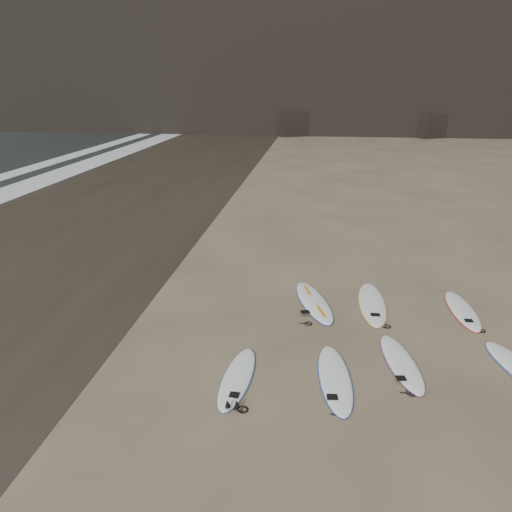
% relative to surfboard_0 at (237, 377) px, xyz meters
% --- Properties ---
extents(ground, '(240.00, 240.00, 0.00)m').
position_rel_surfboard_0_xyz_m(ground, '(4.19, 0.85, -0.04)').
color(ground, '#897559').
rests_on(ground, ground).
extents(wet_sand, '(12.00, 200.00, 0.01)m').
position_rel_surfboard_0_xyz_m(wet_sand, '(-8.81, 10.85, -0.04)').
color(wet_sand, '#383026').
rests_on(wet_sand, ground).
extents(surfboard_0, '(0.68, 2.26, 0.08)m').
position_rel_surfboard_0_xyz_m(surfboard_0, '(0.00, 0.00, 0.00)').
color(surfboard_0, white).
rests_on(surfboard_0, ground).
extents(surfboard_1, '(0.82, 2.49, 0.09)m').
position_rel_surfboard_0_xyz_m(surfboard_1, '(1.88, 0.20, 0.00)').
color(surfboard_1, white).
rests_on(surfboard_1, ground).
extents(surfboard_2, '(0.91, 2.36, 0.08)m').
position_rel_surfboard_0_xyz_m(surfboard_2, '(3.23, 0.93, 0.00)').
color(surfboard_2, white).
rests_on(surfboard_2, ground).
extents(surfboard_5, '(1.36, 2.73, 0.10)m').
position_rel_surfboard_0_xyz_m(surfboard_5, '(1.42, 3.68, 0.01)').
color(surfboard_5, white).
rests_on(surfboard_5, ground).
extents(surfboard_6, '(0.65, 2.70, 0.10)m').
position_rel_surfboard_0_xyz_m(surfboard_6, '(2.91, 3.77, 0.01)').
color(surfboard_6, white).
rests_on(surfboard_6, ground).
extents(surfboard_7, '(0.64, 2.36, 0.08)m').
position_rel_surfboard_0_xyz_m(surfboard_7, '(5.11, 3.65, 0.00)').
color(surfboard_7, white).
rests_on(surfboard_7, ground).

